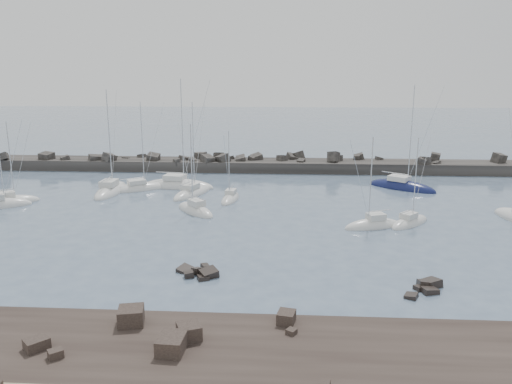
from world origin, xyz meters
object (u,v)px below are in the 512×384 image
sailboat_14 (140,189)px  sailboat_6 (230,199)px  sailboat_8 (402,187)px  sailboat_5 (195,211)px  sailboat_7 (410,223)px  sailboat_13 (10,202)px  sailboat_1 (111,192)px  sailboat_9 (373,226)px  sailboat_0 (0,206)px  sailboat_3 (192,194)px  sailboat_4 (178,186)px

sailboat_14 → sailboat_6: bearing=-20.5°
sailboat_8 → sailboat_5: bearing=-152.6°
sailboat_7 → sailboat_13: (-50.15, 6.09, 0.01)m
sailboat_7 → sailboat_14: size_ratio=0.78×
sailboat_1 → sailboat_13: size_ratio=1.34×
sailboat_6 → sailboat_7: sailboat_7 is taller
sailboat_1 → sailboat_9: bearing=-22.3°
sailboat_0 → sailboat_8: size_ratio=0.75×
sailboat_5 → sailboat_6: (3.64, 6.21, -0.02)m
sailboat_5 → sailboat_7: bearing=-7.9°
sailboat_3 → sailboat_13: bearing=-164.6°
sailboat_0 → sailboat_6: 29.51m
sailboat_9 → sailboat_13: bearing=170.7°
sailboat_0 → sailboat_3: bearing=19.2°
sailboat_0 → sailboat_9: (46.17, -5.67, -0.01)m
sailboat_5 → sailboat_14: 15.36m
sailboat_0 → sailboat_1: size_ratio=0.78×
sailboat_4 → sailboat_14: bearing=-160.2°
sailboat_6 → sailboat_14: bearing=159.5°
sailboat_7 → sailboat_1: bearing=161.8°
sailboat_3 → sailboat_9: 26.71m
sailboat_4 → sailboat_9: bearing=-35.2°
sailboat_1 → sailboat_3: 11.84m
sailboat_5 → sailboat_7: sailboat_5 is taller
sailboat_5 → sailboat_6: 7.20m
sailboat_7 → sailboat_14: 38.44m
sailboat_4 → sailboat_9: size_ratio=1.55×
sailboat_3 → sailboat_13: (-22.91, -6.29, 0.01)m
sailboat_1 → sailboat_5: 16.79m
sailboat_1 → sailboat_3: bearing=-2.4°
sailboat_6 → sailboat_1: bearing=169.7°
sailboat_0 → sailboat_14: bearing=35.1°
sailboat_0 → sailboat_14: 18.44m
sailboat_1 → sailboat_7: 41.14m
sailboat_0 → sailboat_7: 50.70m
sailboat_4 → sailboat_9: 31.54m
sailboat_0 → sailboat_5: bearing=-1.8°
sailboat_4 → sailboat_7: sailboat_4 is taller
sailboat_3 → sailboat_9: sailboat_3 is taller
sailboat_1 → sailboat_3: sailboat_1 is taller
sailboat_3 → sailboat_13: 23.76m
sailboat_1 → sailboat_4: (8.95, 3.94, -0.01)m
sailboat_8 → sailboat_14: bearing=-175.2°
sailboat_0 → sailboat_7: size_ratio=1.14×
sailboat_0 → sailboat_3: sailboat_3 is taller
sailboat_14 → sailboat_5: bearing=-48.0°
sailboat_3 → sailboat_9: (22.89, -13.76, 0.01)m
sailboat_3 → sailboat_14: (-8.19, 2.51, -0.01)m
sailboat_0 → sailboat_9: 46.52m
sailboat_0 → sailboat_8: sailboat_8 is taller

